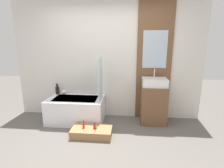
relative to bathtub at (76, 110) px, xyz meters
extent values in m
plane|color=#605B56|center=(0.64, -1.18, -0.27)|extent=(12.00, 12.00, 0.00)
cube|color=silver|center=(0.64, 0.40, 1.03)|extent=(4.20, 0.06, 2.60)
cube|color=brown|center=(1.68, 0.35, 1.03)|extent=(0.75, 0.03, 2.60)
cube|color=#ADBCCC|center=(1.68, 0.33, 1.29)|extent=(0.51, 0.01, 0.79)
cube|color=white|center=(0.00, 0.00, 0.00)|extent=(1.20, 0.71, 0.53)
cube|color=silver|center=(0.00, 0.00, 0.26)|extent=(0.94, 0.49, 0.01)
cube|color=silver|center=(0.57, -0.09, 0.71)|extent=(0.01, 0.48, 0.90)
cube|color=#997047|center=(0.47, -0.59, -0.19)|extent=(0.75, 0.40, 0.15)
cube|color=brown|center=(1.68, 0.10, 0.14)|extent=(0.53, 0.46, 0.82)
cube|color=white|center=(1.68, 0.10, 0.63)|extent=(0.51, 0.39, 0.17)
cylinder|color=silver|center=(1.68, 0.21, 0.81)|extent=(0.02, 0.02, 0.18)
cylinder|color=black|center=(-0.51, 0.26, 0.35)|extent=(0.09, 0.09, 0.17)
cylinder|color=black|center=(-0.51, 0.26, 0.47)|extent=(0.05, 0.05, 0.07)
sphere|color=silver|center=(-0.35, 0.25, 0.32)|extent=(0.11, 0.11, 0.11)
cylinder|color=red|center=(0.32, -0.59, -0.06)|extent=(0.04, 0.04, 0.12)
cylinder|color=black|center=(0.32, -0.59, 0.02)|extent=(0.03, 0.03, 0.03)
cylinder|color=red|center=(0.52, -0.59, -0.07)|extent=(0.05, 0.05, 0.09)
cylinder|color=black|center=(0.52, -0.59, -0.02)|extent=(0.03, 0.03, 0.02)
camera|label=1|loc=(1.13, -3.51, 1.46)|focal=28.00mm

